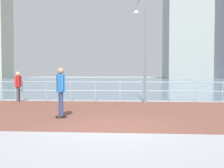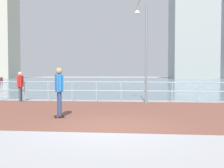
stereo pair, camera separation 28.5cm
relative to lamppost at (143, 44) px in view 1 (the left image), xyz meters
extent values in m
plane|color=#9E9EA3|center=(-1.22, 33.64, -3.16)|extent=(220.00, 220.00, 0.00)
cube|color=brown|center=(-1.22, -3.26, -3.15)|extent=(28.00, 7.58, 0.01)
cube|color=slate|center=(-1.22, 45.53, -3.15)|extent=(180.00, 88.00, 0.00)
cylinder|color=#9EADB7|center=(-6.82, 0.53, -2.61)|extent=(0.05, 0.05, 1.09)
cylinder|color=#9EADB7|center=(-5.42, 0.53, -2.61)|extent=(0.05, 0.05, 1.09)
cylinder|color=#9EADB7|center=(-4.02, 0.53, -2.61)|extent=(0.05, 0.05, 1.09)
cylinder|color=#9EADB7|center=(-2.62, 0.53, -2.61)|extent=(0.05, 0.05, 1.09)
cylinder|color=#9EADB7|center=(-1.22, 0.53, -2.61)|extent=(0.05, 0.05, 1.09)
cylinder|color=#9EADB7|center=(0.18, 0.53, -2.61)|extent=(0.05, 0.05, 1.09)
cylinder|color=#9EADB7|center=(1.58, 0.53, -2.61)|extent=(0.05, 0.05, 1.09)
cylinder|color=#9EADB7|center=(2.98, 0.53, -2.61)|extent=(0.05, 0.05, 1.09)
cylinder|color=#9EADB7|center=(4.38, 0.53, -2.61)|extent=(0.05, 0.05, 1.09)
cylinder|color=#9EADB7|center=(-1.22, 0.53, -2.06)|extent=(25.20, 0.06, 0.06)
cylinder|color=#9EADB7|center=(-1.22, 0.53, -2.56)|extent=(25.20, 0.06, 0.06)
cylinder|color=slate|center=(0.14, -0.07, -3.06)|extent=(0.19, 0.19, 0.20)
cylinder|color=slate|center=(0.14, -0.07, -0.60)|extent=(0.12, 0.12, 5.12)
cylinder|color=slate|center=(-0.27, 0.14, 2.25)|extent=(0.18, 0.15, 0.19)
cylinder|color=slate|center=(-0.33, 0.17, 2.11)|extent=(0.15, 0.13, 0.19)
cylinder|color=slate|center=(-0.34, 0.18, 1.95)|extent=(0.12, 0.11, 0.17)
cone|color=silver|center=(-0.34, 0.18, 1.75)|extent=(0.36, 0.36, 0.22)
cylinder|color=black|center=(-2.99, -4.83, -3.13)|extent=(0.07, 0.05, 0.06)
cylinder|color=black|center=(-2.96, -4.90, -3.13)|extent=(0.07, 0.05, 0.06)
cylinder|color=black|center=(-3.22, -4.95, -3.13)|extent=(0.07, 0.05, 0.06)
cylinder|color=black|center=(-3.19, -5.02, -3.13)|extent=(0.07, 0.05, 0.06)
cube|color=black|center=(-3.09, -4.93, -3.08)|extent=(0.41, 0.28, 0.02)
cylinder|color=navy|center=(-3.13, -4.86, -2.65)|extent=(0.18, 0.18, 0.83)
cylinder|color=navy|center=(-3.05, -5.00, -2.65)|extent=(0.18, 0.18, 0.83)
cube|color=#236BB2|center=(-3.09, -4.93, -1.92)|extent=(0.37, 0.41, 0.62)
cylinder|color=#236BB2|center=(-3.20, -4.72, -1.91)|extent=(0.12, 0.12, 0.59)
cylinder|color=#236BB2|center=(-2.98, -5.13, -1.91)|extent=(0.12, 0.12, 0.59)
sphere|color=#A37A5B|center=(-3.09, -4.93, -1.50)|extent=(0.23, 0.23, 0.23)
cylinder|color=#4C4C51|center=(-6.92, 0.26, -2.74)|extent=(0.13, 0.13, 0.83)
cylinder|color=#4C4C51|center=(-6.92, 0.10, -2.74)|extent=(0.13, 0.13, 0.83)
cube|color=red|center=(-6.92, 0.18, -2.02)|extent=(0.25, 0.35, 0.62)
cylinder|color=red|center=(-6.91, 0.41, -2.00)|extent=(0.09, 0.09, 0.59)
cylinder|color=red|center=(-6.93, -0.05, -2.00)|extent=(0.09, 0.09, 0.59)
sphere|color=#DBAD89|center=(-6.92, 0.18, -1.59)|extent=(0.23, 0.23, 0.23)
cube|color=#939993|center=(18.73, 76.48, 17.96)|extent=(13.91, 16.92, 42.24)
camera|label=1|loc=(-0.69, -13.67, -1.61)|focal=40.81mm
camera|label=2|loc=(-0.40, -13.64, -1.61)|focal=40.81mm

